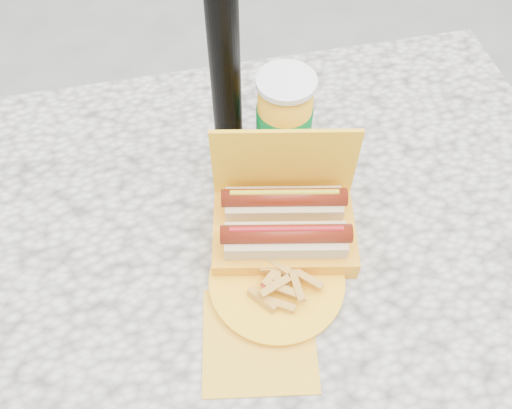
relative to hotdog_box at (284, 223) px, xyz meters
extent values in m
plane|color=slate|center=(-0.05, 0.05, -0.79)|extent=(60.00, 60.00, 0.00)
cube|color=beige|center=(-0.05, 0.05, -0.07)|extent=(1.20, 0.80, 0.05)
cylinder|color=black|center=(0.45, -0.25, -0.44)|extent=(0.07, 0.07, 0.70)
cylinder|color=black|center=(-0.55, 0.35, -0.44)|extent=(0.07, 0.07, 0.70)
cylinder|color=black|center=(0.45, 0.35, -0.44)|extent=(0.07, 0.07, 0.70)
cube|color=yellow|center=(0.00, -0.01, -0.02)|extent=(0.25, 0.19, 0.04)
cube|color=yellow|center=(0.01, 0.07, 0.07)|extent=(0.23, 0.06, 0.15)
cube|color=beige|center=(-0.01, -0.04, 0.00)|extent=(0.20, 0.09, 0.05)
cylinder|color=maroon|center=(-0.01, -0.04, 0.03)|extent=(0.20, 0.07, 0.03)
cylinder|color=#A51619|center=(-0.01, -0.04, 0.04)|extent=(0.17, 0.04, 0.01)
cube|color=beige|center=(0.01, 0.03, 0.00)|extent=(0.20, 0.09, 0.05)
cylinder|color=maroon|center=(0.01, 0.03, 0.03)|extent=(0.20, 0.07, 0.03)
cylinder|color=gold|center=(0.01, 0.03, 0.04)|extent=(0.17, 0.04, 0.01)
cube|color=gold|center=(-0.08, -0.17, -0.04)|extent=(0.19, 0.19, 0.00)
cylinder|color=yellow|center=(-0.03, -0.08, -0.03)|extent=(0.20, 0.20, 0.01)
cylinder|color=yellow|center=(-0.03, -0.08, -0.03)|extent=(0.21, 0.21, 0.01)
cube|color=gold|center=(-0.03, -0.06, -0.02)|extent=(0.05, 0.04, 0.01)
cube|color=gold|center=(0.01, -0.10, -0.01)|extent=(0.04, 0.04, 0.01)
cube|color=gold|center=(-0.01, -0.11, -0.01)|extent=(0.02, 0.05, 0.01)
cube|color=gold|center=(-0.03, -0.08, -0.02)|extent=(0.03, 0.05, 0.01)
cube|color=gold|center=(-0.04, -0.13, -0.02)|extent=(0.05, 0.04, 0.01)
cube|color=gold|center=(-0.04, -0.08, -0.02)|extent=(0.03, 0.05, 0.01)
cube|color=gold|center=(-0.03, -0.07, -0.01)|extent=(0.05, 0.02, 0.01)
cube|color=gold|center=(-0.03, -0.07, -0.01)|extent=(0.04, 0.05, 0.01)
cube|color=gold|center=(-0.03, -0.07, -0.01)|extent=(0.02, 0.05, 0.01)
cube|color=gold|center=(-0.02, -0.11, -0.01)|extent=(0.05, 0.04, 0.01)
cube|color=gold|center=(-0.02, -0.08, -0.02)|extent=(0.02, 0.05, 0.01)
cube|color=gold|center=(-0.04, -0.10, -0.01)|extent=(0.05, 0.03, 0.01)
cube|color=gold|center=(-0.06, -0.11, -0.02)|extent=(0.04, 0.05, 0.01)
cube|color=gold|center=(-0.02, -0.05, -0.01)|extent=(0.01, 0.05, 0.01)
cube|color=gold|center=(-0.04, -0.08, -0.01)|extent=(0.05, 0.04, 0.01)
ellipsoid|color=#A51619|center=(-0.06, -0.03, -0.02)|extent=(0.04, 0.04, 0.01)
cube|color=red|center=(-0.02, -0.08, -0.01)|extent=(0.08, 0.05, 0.00)
cylinder|color=orange|center=(0.04, 0.17, 0.05)|extent=(0.09, 0.09, 0.18)
cylinder|color=#015C1D|center=(0.04, 0.17, 0.05)|extent=(0.10, 0.10, 0.06)
cylinder|color=white|center=(0.04, 0.17, 0.14)|extent=(0.10, 0.10, 0.01)
camera|label=1|loc=(-0.15, -0.46, 0.73)|focal=38.00mm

